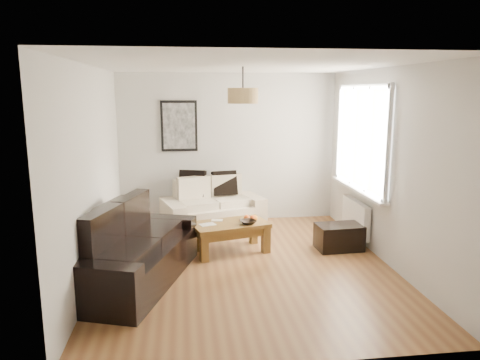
{
  "coord_description": "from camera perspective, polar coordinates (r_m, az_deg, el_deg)",
  "views": [
    {
      "loc": [
        -0.79,
        -5.65,
        2.29
      ],
      "look_at": [
        0.0,
        0.6,
        1.05
      ],
      "focal_mm": 33.92,
      "sensor_mm": 36.0,
      "label": 1
    }
  ],
  "objects": [
    {
      "name": "radiator",
      "position": [
        7.21,
        14.34,
        -4.57
      ],
      "size": [
        0.1,
        0.9,
        0.52
      ],
      "primitive_type": "cube",
      "color": "white",
      "rests_on": "wall_right"
    },
    {
      "name": "ceiling",
      "position": [
        5.71,
        0.78,
        14.25
      ],
      "size": [
        3.8,
        4.5,
        0.0
      ],
      "primitive_type": null,
      "color": "white",
      "rests_on": "floor"
    },
    {
      "name": "orange_a",
      "position": [
        6.59,
        1.6,
        -4.83
      ],
      "size": [
        0.09,
        0.09,
        0.09
      ],
      "primitive_type": "sphere",
      "rotation": [
        0.0,
        0.0,
        0.0
      ],
      "color": "#DD4812",
      "rests_on": "fruit_bowl"
    },
    {
      "name": "loveseat_cream",
      "position": [
        7.68,
        -3.42,
        -3.1
      ],
      "size": [
        1.81,
        1.31,
        0.81
      ],
      "primitive_type": null,
      "rotation": [
        0.0,
        0.0,
        0.29
      ],
      "color": "beige",
      "rests_on": "floor"
    },
    {
      "name": "papers",
      "position": [
        6.44,
        -4.11,
        -5.6
      ],
      "size": [
        0.26,
        0.22,
        0.01
      ],
      "primitive_type": "cube",
      "rotation": [
        0.0,
        0.0,
        0.36
      ],
      "color": "beige",
      "rests_on": "coffee_table"
    },
    {
      "name": "wall_left",
      "position": [
        5.84,
        -18.05,
        0.83
      ],
      "size": [
        0.04,
        4.5,
        2.6
      ],
      "primitive_type": null,
      "color": "silver",
      "rests_on": "floor"
    },
    {
      "name": "orange_c",
      "position": [
        6.62,
        0.85,
        -4.76
      ],
      "size": [
        0.09,
        0.09,
        0.08
      ],
      "primitive_type": "sphere",
      "rotation": [
        0.0,
        0.0,
        0.09
      ],
      "color": "#D54E12",
      "rests_on": "fruit_bowl"
    },
    {
      "name": "pendant_shade",
      "position": [
        6.0,
        0.36,
        10.57
      ],
      "size": [
        0.4,
        0.4,
        0.2
      ],
      "primitive_type": "cylinder",
      "color": "tan",
      "rests_on": "ceiling"
    },
    {
      "name": "sofa_leather",
      "position": [
        5.67,
        -13.43,
        -8.16
      ],
      "size": [
        1.6,
        2.27,
        0.89
      ],
      "primitive_type": null,
      "rotation": [
        0.0,
        0.0,
        1.25
      ],
      "color": "black",
      "rests_on": "floor"
    },
    {
      "name": "cushion_left",
      "position": [
        7.78,
        -6.0,
        -0.42
      ],
      "size": [
        0.47,
        0.27,
        0.45
      ],
      "primitive_type": "cube",
      "rotation": [
        0.0,
        0.0,
        -0.3
      ],
      "color": "black",
      "rests_on": "loveseat_cream"
    },
    {
      "name": "ottoman",
      "position": [
        6.85,
        12.35,
        -7.01
      ],
      "size": [
        0.68,
        0.46,
        0.37
      ],
      "primitive_type": "cube",
      "rotation": [
        0.0,
        0.0,
        0.06
      ],
      "color": "black",
      "rests_on": "floor"
    },
    {
      "name": "cushion_right",
      "position": [
        7.82,
        -1.97,
        -0.41
      ],
      "size": [
        0.44,
        0.21,
        0.42
      ],
      "primitive_type": "cube",
      "rotation": [
        0.0,
        0.0,
        0.18
      ],
      "color": "black",
      "rests_on": "loveseat_cream"
    },
    {
      "name": "fruit_bowl",
      "position": [
        6.45,
        1.02,
        -5.31
      ],
      "size": [
        0.29,
        0.29,
        0.06
      ],
      "primitive_type": "imported",
      "rotation": [
        0.0,
        0.0,
        0.32
      ],
      "color": "black",
      "rests_on": "coffee_table"
    },
    {
      "name": "floor",
      "position": [
        6.15,
        0.71,
        -10.74
      ],
      "size": [
        4.5,
        4.5,
        0.0
      ],
      "primitive_type": "plane",
      "color": "brown",
      "rests_on": "ground"
    },
    {
      "name": "wall_front",
      "position": [
        3.63,
        5.65,
        -4.75
      ],
      "size": [
        3.8,
        0.04,
        2.6
      ],
      "primitive_type": null,
      "color": "silver",
      "rests_on": "floor"
    },
    {
      "name": "coffee_table",
      "position": [
        6.58,
        -1.26,
        -7.22
      ],
      "size": [
        1.18,
        0.84,
        0.44
      ],
      "primitive_type": null,
      "rotation": [
        0.0,
        0.0,
        0.26
      ],
      "color": "brown",
      "rests_on": "floor"
    },
    {
      "name": "orange_b",
      "position": [
        6.61,
        1.86,
        -4.81
      ],
      "size": [
        0.09,
        0.09,
        0.09
      ],
      "primitive_type": "sphere",
      "rotation": [
        0.0,
        0.0,
        -0.06
      ],
      "color": "orange",
      "rests_on": "fruit_bowl"
    },
    {
      "name": "poster",
      "position": [
        7.89,
        -7.67,
        6.75
      ],
      "size": [
        0.62,
        0.04,
        0.87
      ],
      "primitive_type": null,
      "color": "black",
      "rests_on": "wall_back"
    },
    {
      "name": "wall_back",
      "position": [
        8.0,
        -1.48,
        4.02
      ],
      "size": [
        3.8,
        0.04,
        2.6
      ],
      "primitive_type": null,
      "color": "silver",
      "rests_on": "floor"
    },
    {
      "name": "window_bay",
      "position": [
        7.01,
        15.12,
        5.1
      ],
      "size": [
        0.14,
        1.9,
        1.6
      ],
      "primitive_type": null,
      "color": "white",
      "rests_on": "wall_right"
    },
    {
      "name": "wall_right",
      "position": [
        6.33,
        18.04,
        1.59
      ],
      "size": [
        0.04,
        4.5,
        2.6
      ],
      "primitive_type": null,
      "color": "silver",
      "rests_on": "floor"
    }
  ]
}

